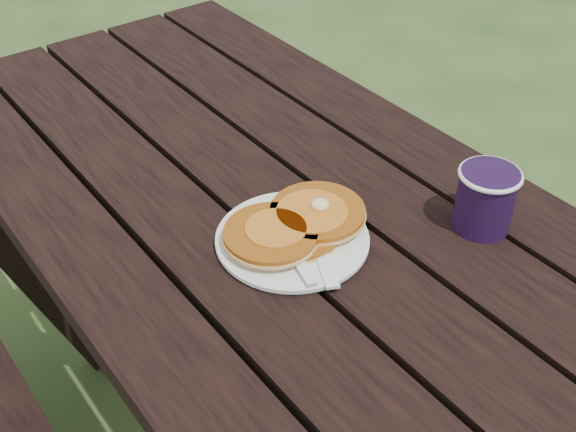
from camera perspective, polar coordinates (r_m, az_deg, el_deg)
picnic_table at (r=1.39m, az=2.03°, el=-13.75°), size 1.36×1.80×0.75m
plate at (r=1.09m, az=0.34°, el=-1.90°), size 0.28×0.28×0.01m
pancake_stack at (r=1.09m, az=0.66°, el=-0.62°), size 0.23×0.15×0.04m
knife at (r=1.07m, az=2.47°, el=-2.42°), size 0.10×0.17×0.00m
fork at (r=1.04m, az=0.78°, el=-3.48°), size 0.07×0.16×0.01m
coffee_cup at (r=1.13m, az=15.38°, el=1.52°), size 0.10×0.10×0.10m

